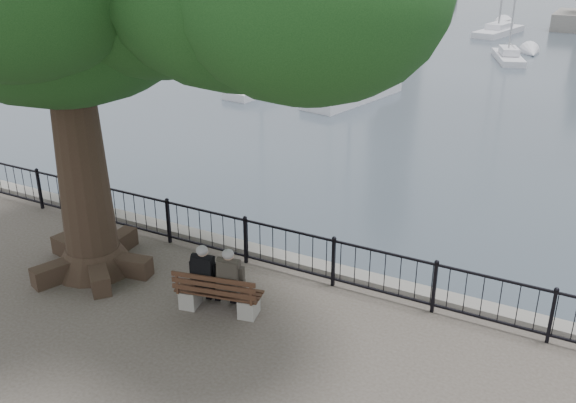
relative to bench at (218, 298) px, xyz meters
The scene contains 10 objects.
harbor 2.51m from the bench, 78.77° to the left, with size 260.00×260.00×1.20m.
railing 1.91m from the bench, 75.82° to the left, with size 22.06×0.06×1.00m.
bench is the anchor object (origin of this frame).
person_left 0.42m from the bench, behind, with size 0.46×0.71×1.33m.
person_right 0.41m from the bench, 32.63° to the left, with size 0.46×0.71×1.33m.
sailboat_a 21.40m from the bench, 117.92° to the left, with size 1.90×5.00×8.70m.
sailboat_b 20.18m from the bench, 105.64° to the left, with size 2.81×6.29×12.31m.
sailboat_e 28.99m from the bench, 110.16° to the left, with size 3.07×4.82×10.62m.
sailboat_f 32.96m from the bench, 91.52° to the left, with size 2.84×4.93×9.91m.
sailboat_h 43.46m from the bench, 94.65° to the left, with size 2.84×6.33×15.10m.
Camera 1 is at (5.39, -7.59, 6.50)m, focal length 40.00 mm.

